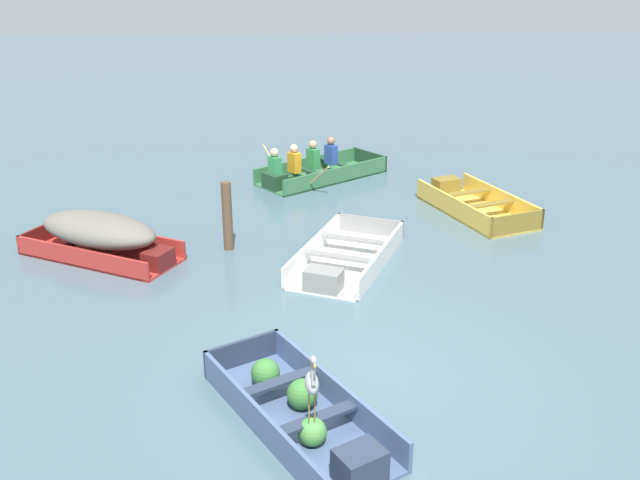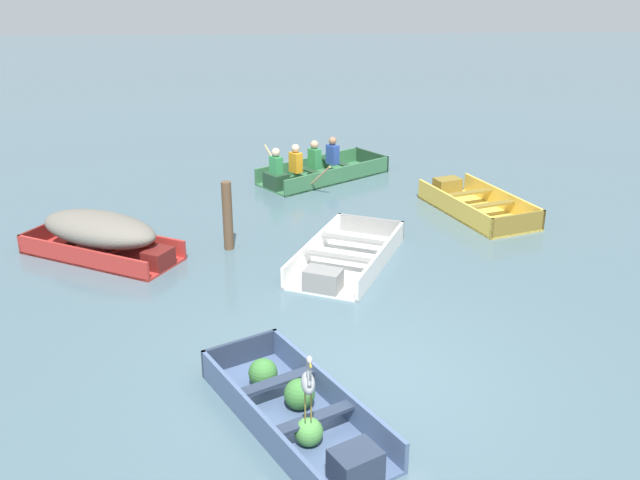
# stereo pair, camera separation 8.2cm
# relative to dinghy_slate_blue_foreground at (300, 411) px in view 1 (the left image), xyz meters

# --- Properties ---
(ground_plane) EXTENTS (80.00, 80.00, 0.00)m
(ground_plane) POSITION_rel_dinghy_slate_blue_foreground_xyz_m (0.72, 0.91, -0.15)
(ground_plane) COLOR #47606B
(dinghy_slate_blue_foreground) EXTENTS (2.20, 2.86, 0.39)m
(dinghy_slate_blue_foreground) POSITION_rel_dinghy_slate_blue_foreground_xyz_m (0.00, 0.00, 0.00)
(dinghy_slate_blue_foreground) COLOR #475B7F
(dinghy_slate_blue_foreground) RESTS_ON ground
(skiff_white_near_moored) EXTENTS (2.22, 2.93, 0.36)m
(skiff_white_near_moored) POSITION_rel_dinghy_slate_blue_foreground_xyz_m (0.89, 4.17, -0.03)
(skiff_white_near_moored) COLOR white
(skiff_white_near_moored) RESTS_ON ground
(skiff_yellow_mid_moored) EXTENTS (1.98, 2.84, 0.41)m
(skiff_yellow_mid_moored) POSITION_rel_dinghy_slate_blue_foreground_xyz_m (3.70, 6.72, -0.01)
(skiff_yellow_mid_moored) COLOR #E5BC47
(skiff_yellow_mid_moored) RESTS_ON ground
(skiff_red_far_moored) EXTENTS (2.90, 2.22, 0.78)m
(skiff_red_far_moored) POSITION_rel_dinghy_slate_blue_foreground_xyz_m (-3.17, 4.81, 0.28)
(skiff_red_far_moored) COLOR #AD2D28
(skiff_red_far_moored) RESTS_ON ground
(rowboat_green_with_crew) EXTENTS (3.13, 2.79, 0.93)m
(rowboat_green_with_crew) POSITION_rel_dinghy_slate_blue_foreground_xyz_m (0.66, 8.99, 0.09)
(rowboat_green_with_crew) COLOR #387047
(rowboat_green_with_crew) RESTS_ON ground
(heron_on_dinghy) EXTENTS (0.16, 0.45, 0.84)m
(heron_on_dinghy) POSITION_rel_dinghy_slate_blue_foreground_xyz_m (0.10, -0.52, 0.70)
(heron_on_dinghy) COLOR olive
(heron_on_dinghy) RESTS_ON dinghy_slate_blue_foreground
(mooring_post) EXTENTS (0.17, 0.17, 1.22)m
(mooring_post) POSITION_rel_dinghy_slate_blue_foreground_xyz_m (-1.05, 5.04, 0.46)
(mooring_post) COLOR brown
(mooring_post) RESTS_ON ground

